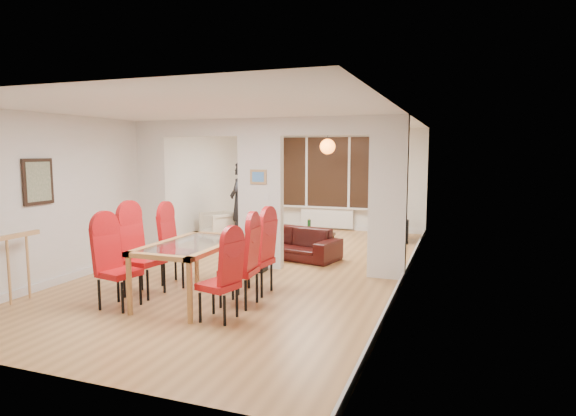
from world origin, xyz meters
The scene contains 24 objects.
floor centered at (0.00, 0.00, 0.00)m, with size 5.00×9.00×0.01m, color #BA834B.
room_walls centered at (0.00, 0.00, 1.30)m, with size 5.00×9.00×2.60m, color silver, non-canonical shape.
divider_wall centered at (0.00, 0.00, 1.30)m, with size 5.00×0.18×2.60m, color white.
bay_window_blinds centered at (0.00, 4.44, 1.50)m, with size 3.00×0.08×1.80m, color black.
radiator centered at (0.00, 4.40, 0.30)m, with size 1.40×0.08×0.50m, color white.
pendant_light centered at (0.30, 3.30, 2.15)m, with size 0.36×0.36×0.36m, color orange.
stair_newel centered at (-2.25, -3.20, 0.55)m, with size 0.40×1.20×1.10m, color tan, non-canonical shape.
wall_poster centered at (-2.47, -2.40, 1.60)m, with size 0.04×0.52×0.67m, color gray.
pillar_photo centered at (0.00, -0.10, 1.60)m, with size 0.30×0.03×0.25m, color #4C8CD8.
dining_table centered at (-0.11, -2.09, 0.40)m, with size 0.96×1.71×0.80m, color #B57C42, non-canonical shape.
dining_chair_la centered at (-0.85, -2.70, 0.55)m, with size 0.44×0.44×1.10m, color red, non-canonical shape.
dining_chair_lb centered at (-0.88, -2.13, 0.59)m, with size 0.47×0.47×1.17m, color red, non-canonical shape.
dining_chair_lc centered at (-0.74, -1.47, 0.56)m, with size 0.44×0.44×1.11m, color red, non-canonical shape.
dining_chair_ra centered at (0.59, -2.67, 0.51)m, with size 0.41×0.41×1.02m, color red, non-canonical shape.
dining_chair_rb centered at (0.57, -2.08, 0.55)m, with size 0.44×0.44×1.10m, color red, non-canonical shape.
dining_chair_rc centered at (0.55, -1.50, 0.55)m, with size 0.44×0.44×1.11m, color red, non-canonical shape.
sofa centered at (0.19, 0.92, 0.29)m, with size 1.97×0.77×0.58m, color black.
armchair centered at (-1.88, 2.01, 0.33)m, with size 0.71×0.73×0.67m, color silver.
person centered at (-1.37, 2.03, 0.90)m, with size 0.43×0.66×1.81m, color black.
television centered at (2.00, 3.41, 0.27)m, with size 0.12×0.94×0.54m, color black.
coffee_table centered at (0.17, 2.44, 0.11)m, with size 1.00×0.50×0.23m, color #351E12, non-canonical shape.
bottle centered at (0.11, 2.50, 0.38)m, with size 0.08×0.08×0.30m, color #143F19.
bowl centered at (0.35, 2.54, 0.25)m, with size 0.20×0.20×0.05m, color #351E12.
shoes centered at (0.09, -0.31, 0.05)m, with size 0.24×0.26×0.10m, color black, non-canonical shape.
Camera 1 is at (3.30, -7.69, 2.03)m, focal length 30.00 mm.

